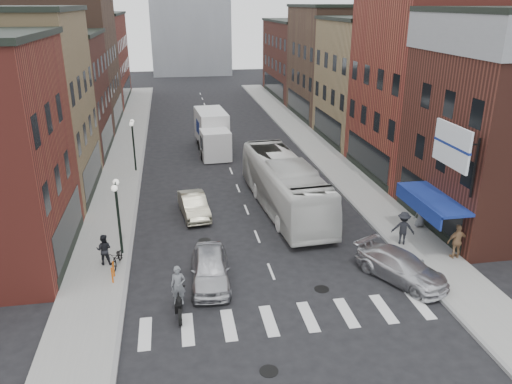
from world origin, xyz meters
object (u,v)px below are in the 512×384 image
transit_bus (285,185)px  ped_left_solo (104,249)px  streetlamp_near (117,204)px  curb_car (401,267)px  ped_right_b (457,241)px  streetlamp_far (133,136)px  bike_rack (113,272)px  box_truck (213,133)px  motorcycle_rider (179,292)px  billboard_sign (453,147)px  ped_right_c (421,214)px  sedan_left_far (194,205)px  ped_right_a (403,228)px  sedan_left_near (210,268)px  parked_bicycle (117,258)px

transit_bus → ped_left_solo: (-10.55, -5.71, -0.72)m
streetlamp_near → curb_car: 14.38m
transit_bus → ped_right_b: size_ratio=6.47×
streetlamp_far → bike_rack: size_ratio=5.14×
streetlamp_near → transit_bus: size_ratio=0.34×
bike_rack → ped_left_solo: (-0.54, 1.64, 0.40)m
bike_rack → box_truck: bearing=72.7°
motorcycle_rider → billboard_sign: bearing=16.7°
motorcycle_rider → ped_left_solo: bearing=133.0°
streetlamp_far → curb_car: (13.37, -18.81, -2.22)m
box_truck → transit_bus: bearing=-80.9°
box_truck → ped_right_c: (10.49, -18.36, -0.78)m
streetlamp_near → ped_left_solo: bearing=-124.7°
billboard_sign → sedan_left_far: bearing=145.8°
ped_right_a → sedan_left_near: bearing=34.7°
ped_right_c → streetlamp_far: bearing=-45.5°
ped_left_solo → ped_right_c: 17.80m
sedan_left_far → streetlamp_near: bearing=-138.0°
streetlamp_near → transit_bus: streetlamp_near is taller
streetlamp_near → ped_left_solo: 2.35m
ped_right_b → curb_car: bearing=19.6°
motorcycle_rider → sedan_left_near: (1.52, 2.35, -0.32)m
billboard_sign → sedan_left_far: (-11.96, 8.12, -5.44)m
sedan_left_near → bike_rack: bearing=172.9°
billboard_sign → parked_bicycle: billboard_sign is taller
sedan_left_near → ped_right_b: ped_right_b is taller
motorcycle_rider → curb_car: 10.60m
ped_right_c → streetlamp_near: bearing=-5.4°
parked_bicycle → ped_left_solo: bearing=162.9°
sedan_left_far → ped_left_solo: size_ratio=2.62×
streetlamp_far → sedan_left_far: size_ratio=0.98×
box_truck → parked_bicycle: box_truck is taller
streetlamp_near → box_truck: streetlamp_near is taller
ped_right_b → streetlamp_near: bearing=-12.1°
sedan_left_near → sedan_left_far: sedan_left_near is taller
billboard_sign → ped_right_c: 6.60m
streetlamp_far → parked_bicycle: bearing=-90.4°
bike_rack → transit_bus: (10.01, 7.35, 1.12)m
bike_rack → ped_right_a: 15.24m
ped_right_b → ped_right_c: bearing=-90.6°
streetlamp_far → ped_left_solo: size_ratio=2.56×
sedan_left_near → parked_bicycle: sedan_left_near is taller
billboard_sign → streetlamp_near: billboard_sign is taller
sedan_left_near → transit_bus: bearing=59.5°
billboard_sign → motorcycle_rider: 14.29m
transit_bus → sedan_left_near: 9.88m
box_truck → ped_left_solo: bearing=-114.1°
billboard_sign → sedan_left_far: 15.45m
parked_bicycle → ped_right_c: ped_right_c is taller
curb_car → parked_bicycle: (-13.47, 3.43, -0.10)m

